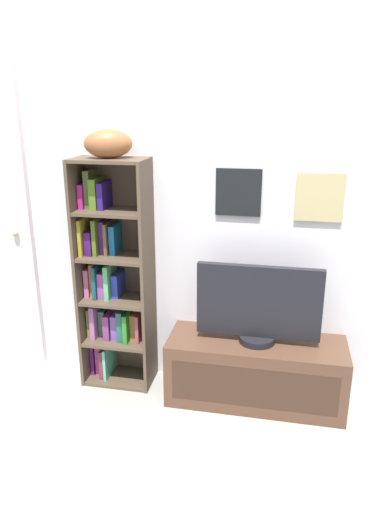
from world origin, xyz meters
TOP-DOWN VIEW (x-y plane):
  - ground at (0.00, 0.00)m, footprint 5.20×5.20m
  - back_wall at (0.00, 1.13)m, footprint 4.80×0.08m
  - bookshelf at (-0.55, 0.99)m, footprint 0.45×0.28m
  - football at (-0.52, 0.96)m, footprint 0.32×0.24m
  - tv_stand at (0.40, 0.90)m, footprint 1.09×0.39m
  - television at (0.40, 0.90)m, footprint 0.74×0.22m

SIDE VIEW (x-z plane):
  - ground at x=0.00m, z-range -0.04..0.00m
  - tv_stand at x=0.40m, z-range 0.00..0.41m
  - television at x=0.40m, z-range 0.41..0.89m
  - bookshelf at x=-0.55m, z-range -0.04..1.44m
  - back_wall at x=0.00m, z-range 0.00..2.40m
  - football at x=-0.52m, z-range 1.49..1.65m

